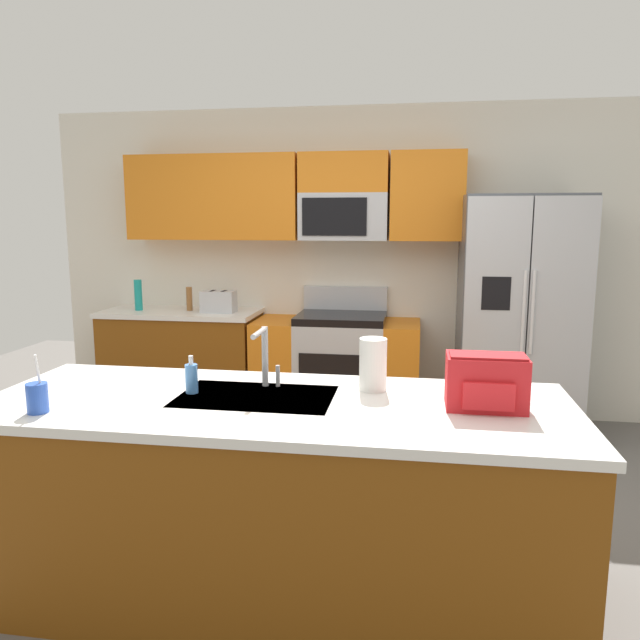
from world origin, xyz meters
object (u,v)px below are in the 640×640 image
object	(u,v)px
toaster	(219,301)
drink_cup_blue	(37,398)
sink_faucet	(265,352)
refrigerator	(519,317)
bottle_teal	(138,295)
backpack	(486,381)
soap_dispenser	(192,378)
pepper_mill	(189,299)
range_oven	(337,368)
paper_towel_roll	(373,365)

from	to	relation	value
toaster	drink_cup_blue	size ratio (longest dim) A/B	1.16
sink_faucet	refrigerator	bearing A→B (deg)	55.68
sink_faucet	bottle_teal	bearing A→B (deg)	127.46
drink_cup_blue	backpack	world-z (taller)	drink_cup_blue
sink_faucet	backpack	world-z (taller)	sink_faucet
soap_dispenser	pepper_mill	bearing A→B (deg)	111.40
bottle_teal	drink_cup_blue	xyz separation A→B (m)	(0.85, -2.67, -0.07)
refrigerator	sink_faucet	bearing A→B (deg)	-124.32
toaster	bottle_teal	size ratio (longest dim) A/B	1.07
range_oven	sink_faucet	distance (m)	2.31
paper_towel_roll	pepper_mill	bearing A→B (deg)	128.16
refrigerator	paper_towel_roll	size ratio (longest dim) A/B	7.71
pepper_mill	paper_towel_roll	size ratio (longest dim) A/B	0.84
refrigerator	toaster	world-z (taller)	refrigerator
bottle_teal	paper_towel_roll	size ratio (longest dim) A/B	1.09
soap_dispenser	paper_towel_roll	xyz separation A→B (m)	(0.80, 0.17, 0.05)
range_oven	drink_cup_blue	distance (m)	2.90
refrigerator	paper_towel_roll	bearing A→B (deg)	-114.70
paper_towel_roll	backpack	size ratio (longest dim) A/B	0.75
toaster	backpack	xyz separation A→B (m)	(1.92, -2.33, 0.03)
range_oven	soap_dispenser	world-z (taller)	range_oven
pepper_mill	soap_dispenser	distance (m)	2.54
pepper_mill	bottle_teal	distance (m)	0.44
range_oven	bottle_teal	bearing A→B (deg)	-178.16
refrigerator	bottle_teal	distance (m)	3.14
soap_dispenser	range_oven	bearing A→B (deg)	81.68
sink_faucet	drink_cup_blue	distance (m)	0.96
drink_cup_blue	backpack	distance (m)	1.81
refrigerator	sink_faucet	distance (m)	2.61
bottle_teal	drink_cup_blue	world-z (taller)	bottle_teal
pepper_mill	drink_cup_blue	xyz separation A→B (m)	(0.42, -2.73, -0.04)
refrigerator	drink_cup_blue	size ratio (longest dim) A/B	7.67
sink_faucet	soap_dispenser	distance (m)	0.35
soap_dispenser	backpack	size ratio (longest dim) A/B	0.53
sink_faucet	range_oven	bearing A→B (deg)	88.89
soap_dispenser	backpack	distance (m)	1.27
range_oven	paper_towel_roll	world-z (taller)	paper_towel_roll
soap_dispenser	paper_towel_roll	world-z (taller)	paper_towel_roll
pepper_mill	backpack	bearing A→B (deg)	-47.32
bottle_teal	soap_dispenser	distance (m)	2.68
bottle_teal	paper_towel_roll	bearing A→B (deg)	-44.74
range_oven	sink_faucet	world-z (taller)	sink_faucet
pepper_mill	soap_dispenser	bearing A→B (deg)	-68.60
range_oven	bottle_teal	distance (m)	1.81
drink_cup_blue	paper_towel_roll	xyz separation A→B (m)	(1.31, 0.53, 0.06)
pepper_mill	range_oven	bearing A→B (deg)	0.11
toaster	paper_towel_roll	world-z (taller)	paper_towel_roll
bottle_teal	backpack	size ratio (longest dim) A/B	0.82
pepper_mill	bottle_teal	bearing A→B (deg)	-173.14
bottle_teal	sink_faucet	world-z (taller)	sink_faucet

